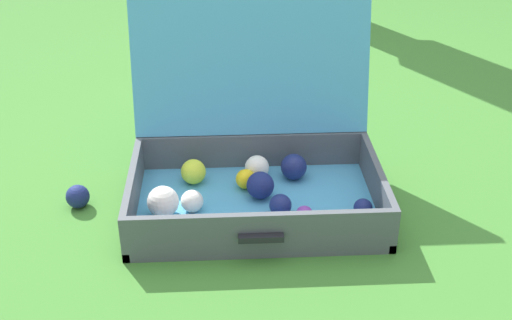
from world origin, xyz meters
name	(u,v)px	position (x,y,z in m)	size (l,w,h in m)	color
ground_plane	(232,213)	(0.00, 0.00, 0.00)	(16.00, 16.00, 0.00)	#3D7A2D
open_suitcase	(252,159)	(0.06, 0.08, 0.12)	(0.67, 0.55, 0.54)	#4799C6
stray_ball_on_grass	(78,196)	(-0.42, 0.05, 0.03)	(0.06, 0.06, 0.06)	navy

